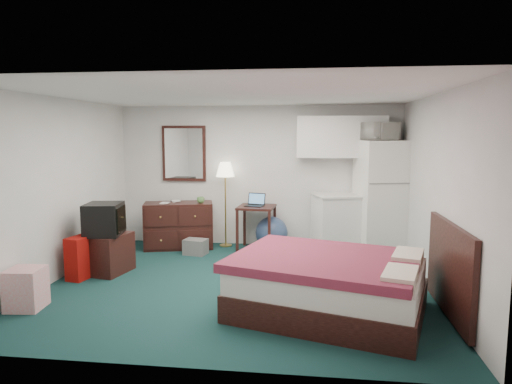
# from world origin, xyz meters

# --- Properties ---
(floor) EXTENTS (5.00, 4.50, 0.01)m
(floor) POSITION_xyz_m (0.00, 0.00, 0.00)
(floor) COLOR #0E3333
(floor) RESTS_ON ground
(ceiling) EXTENTS (5.00, 4.50, 0.01)m
(ceiling) POSITION_xyz_m (0.00, 0.00, 2.50)
(ceiling) COLOR silver
(ceiling) RESTS_ON walls
(walls) EXTENTS (5.01, 4.51, 2.50)m
(walls) POSITION_xyz_m (0.00, 0.00, 1.25)
(walls) COLOR silver
(walls) RESTS_ON floor
(mirror) EXTENTS (0.80, 0.06, 1.00)m
(mirror) POSITION_xyz_m (-1.35, 2.22, 1.65)
(mirror) COLOR white
(mirror) RESTS_ON walls
(upper_cabinets) EXTENTS (1.50, 0.35, 0.70)m
(upper_cabinets) POSITION_xyz_m (1.45, 2.08, 1.95)
(upper_cabinets) COLOR white
(upper_cabinets) RESTS_ON walls
(headboard) EXTENTS (0.06, 1.56, 1.00)m
(headboard) POSITION_xyz_m (2.46, -0.85, 0.55)
(headboard) COLOR black
(headboard) RESTS_ON walls
(dresser) EXTENTS (1.28, 0.82, 0.81)m
(dresser) POSITION_xyz_m (-1.36, 1.82, 0.40)
(dresser) COLOR black
(dresser) RESTS_ON floor
(floor_lamp) EXTENTS (0.41, 0.41, 1.51)m
(floor_lamp) POSITION_xyz_m (-0.56, 2.05, 0.75)
(floor_lamp) COLOR gold
(floor_lamp) RESTS_ON floor
(desk) EXTENTS (0.66, 0.66, 0.77)m
(desk) POSITION_xyz_m (0.02, 1.83, 0.39)
(desk) COLOR black
(desk) RESTS_ON floor
(exercise_ball) EXTENTS (0.72, 0.72, 0.57)m
(exercise_ball) POSITION_xyz_m (0.27, 1.96, 0.28)
(exercise_ball) COLOR navy
(exercise_ball) RESTS_ON floor
(kitchen_counter) EXTENTS (1.03, 0.89, 0.96)m
(kitchen_counter) POSITION_xyz_m (1.47, 1.91, 0.48)
(kitchen_counter) COLOR white
(kitchen_counter) RESTS_ON floor
(fridge) EXTENTS (0.94, 0.94, 1.90)m
(fridge) POSITION_xyz_m (2.13, 1.88, 0.95)
(fridge) COLOR white
(fridge) RESTS_ON floor
(bed) EXTENTS (2.36, 2.07, 0.64)m
(bed) POSITION_xyz_m (1.17, -0.85, 0.32)
(bed) COLOR #541625
(bed) RESTS_ON floor
(tv_stand) EXTENTS (0.68, 0.72, 0.57)m
(tv_stand) POSITION_xyz_m (-1.98, 0.28, 0.28)
(tv_stand) COLOR black
(tv_stand) RESTS_ON floor
(suitcase) EXTENTS (0.30, 0.40, 0.59)m
(suitcase) POSITION_xyz_m (-2.21, -0.05, 0.30)
(suitcase) COLOR #820203
(suitcase) RESTS_ON floor
(retail_box) EXTENTS (0.41, 0.41, 0.47)m
(retail_box) POSITION_xyz_m (-2.28, -1.16, 0.24)
(retail_box) COLOR silver
(retail_box) RESTS_ON floor
(file_bin) EXTENTS (0.41, 0.34, 0.26)m
(file_bin) POSITION_xyz_m (-0.95, 1.41, 0.13)
(file_bin) COLOR slate
(file_bin) RESTS_ON floor
(cardboard_box_a) EXTENTS (0.35, 0.32, 0.24)m
(cardboard_box_a) POSITION_xyz_m (0.26, 1.27, 0.12)
(cardboard_box_a) COLOR tan
(cardboard_box_a) RESTS_ON floor
(cardboard_box_b) EXTENTS (0.27, 0.30, 0.25)m
(cardboard_box_b) POSITION_xyz_m (0.83, 1.47, 0.13)
(cardboard_box_b) COLOR tan
(cardboard_box_b) RESTS_ON floor
(laptop) EXTENTS (0.36, 0.32, 0.21)m
(laptop) POSITION_xyz_m (-0.01, 1.80, 0.88)
(laptop) COLOR black
(laptop) RESTS_ON desk
(crt_tv) EXTENTS (0.57, 0.60, 0.46)m
(crt_tv) POSITION_xyz_m (-1.97, 0.23, 0.79)
(crt_tv) COLOR black
(crt_tv) RESTS_ON tv_stand
(microwave) EXTENTS (0.61, 0.53, 0.36)m
(microwave) POSITION_xyz_m (2.06, 1.86, 2.08)
(microwave) COLOR white
(microwave) RESTS_ON fridge
(book_a) EXTENTS (0.15, 0.02, 0.20)m
(book_a) POSITION_xyz_m (-1.63, 1.71, 0.90)
(book_a) COLOR tan
(book_a) RESTS_ON dresser
(book_b) EXTENTS (0.14, 0.08, 0.20)m
(book_b) POSITION_xyz_m (-1.51, 1.91, 0.90)
(book_b) COLOR tan
(book_b) RESTS_ON dresser
(mug) EXTENTS (0.17, 0.16, 0.14)m
(mug) POSITION_xyz_m (-0.96, 1.82, 0.87)
(mug) COLOR #568746
(mug) RESTS_ON dresser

